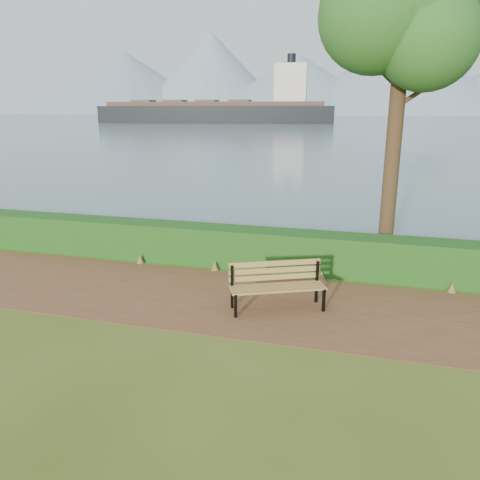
% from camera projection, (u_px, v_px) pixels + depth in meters
% --- Properties ---
extents(ground, '(140.00, 140.00, 0.00)m').
position_uv_depth(ground, '(234.00, 306.00, 9.76)').
color(ground, '#475117').
rests_on(ground, ground).
extents(path, '(40.00, 3.40, 0.01)m').
position_uv_depth(path, '(238.00, 301.00, 10.04)').
color(path, brown).
rests_on(path, ground).
extents(hedge, '(32.00, 0.85, 1.00)m').
position_uv_depth(hedge, '(262.00, 249.00, 12.04)').
color(hedge, '#144714').
rests_on(hedge, ground).
extents(water, '(700.00, 510.00, 0.00)m').
position_uv_depth(water, '(369.00, 117.00, 251.05)').
color(water, '#476173').
rests_on(water, ground).
extents(mountains, '(585.00, 190.00, 70.00)m').
position_uv_depth(mountains, '(362.00, 80.00, 381.51)').
color(mountains, gray).
rests_on(mountains, ground).
extents(bench, '(1.98, 1.31, 0.97)m').
position_uv_depth(bench, '(277.00, 282.00, 9.54)').
color(bench, black).
rests_on(bench, ground).
extents(tree, '(4.03, 3.77, 8.50)m').
position_uv_depth(tree, '(405.00, 8.00, 11.23)').
color(tree, '#321C14').
rests_on(tree, ground).
extents(cargo_ship, '(71.08, 18.46, 21.34)m').
position_uv_depth(cargo_ship, '(223.00, 112.00, 140.23)').
color(cargo_ship, black).
rests_on(cargo_ship, ground).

